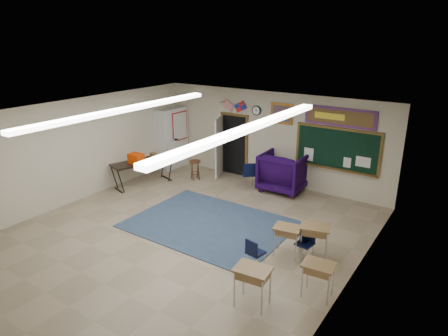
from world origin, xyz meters
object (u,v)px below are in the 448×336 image
Objects in this scene: wooden_stool at (195,170)px; folding_table at (143,172)px; wingback_armchair at (284,172)px; student_desk_front_left at (287,240)px; student_desk_front_right at (314,240)px.

folding_table is at bearing -128.55° from wooden_stool.
student_desk_front_left is at bearing 115.26° from wingback_armchair.
folding_table is 1.76m from wooden_stool.
wooden_stool is at bearing 68.79° from folding_table.
student_desk_front_right reaches higher than wooden_stool.
wooden_stool is (-2.91, -0.80, -0.27)m from wingback_armchair.
wooden_stool is at bearing 140.52° from student_desk_front_left.
wingback_armchair is 1.90× the size of student_desk_front_left.
wooden_stool is (1.09, 1.37, -0.11)m from folding_table.
student_desk_front_right is 0.36× the size of folding_table.
folding_table reaches higher than student_desk_front_right.
student_desk_front_left reaches higher than wooden_stool.
student_desk_front_left is 5.97m from folding_table.
student_desk_front_right is at bearing 123.82° from wingback_armchair.
student_desk_front_right is at bearing -24.93° from wooden_stool.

